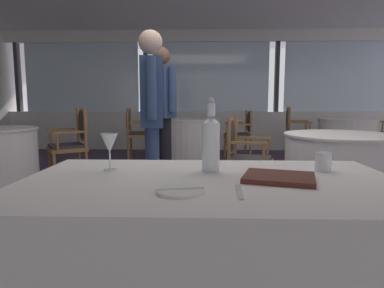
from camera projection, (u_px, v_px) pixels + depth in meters
ground_plane at (222, 213)px, 3.25m from camera, size 14.99×14.99×0.00m
window_wall_far at (211, 103)px, 7.40m from camera, size 9.20×0.14×2.60m
foreground_table at (210, 265)px, 1.44m from camera, size 1.58×0.93×0.76m
side_plate at (180, 191)px, 1.20m from camera, size 0.18×0.18×0.01m
butter_knife at (180, 189)px, 1.20m from camera, size 0.18×0.05×0.00m
dinner_fork at (239, 192)px, 1.20m from camera, size 0.03×0.19×0.00m
water_bottle at (211, 142)px, 1.55m from camera, size 0.08×0.08×0.34m
wine_glass at (109, 144)px, 1.57m from camera, size 0.08×0.08×0.17m
water_tumbler at (323, 161)px, 1.57m from camera, size 0.07×0.07×0.09m
menu_book at (279, 177)px, 1.39m from camera, size 0.34×0.30×0.02m
dining_chair_0_1 at (74, 138)px, 4.56m from camera, size 0.64×0.65×0.99m
background_table_1 at (346, 139)px, 6.26m from camera, size 1.03×1.03×0.76m
dining_chair_1_0 at (294, 128)px, 6.41m from camera, size 0.53×0.59×0.97m
background_table_2 at (339, 171)px, 3.38m from camera, size 1.10×1.10×0.76m
dining_chair_2_1 at (243, 152)px, 3.65m from camera, size 0.57×0.61×0.91m
background_table_3 at (189, 139)px, 6.21m from camera, size 1.13×1.13×0.76m
dining_chair_3_0 at (242, 131)px, 6.25m from camera, size 0.51×0.57×0.91m
dining_chair_3_1 at (136, 129)px, 6.13m from camera, size 0.51×0.57×0.95m
diner_person_0 at (152, 111)px, 3.11m from camera, size 0.25×0.52×1.72m
diner_person_1 at (162, 106)px, 4.36m from camera, size 0.39×0.41×1.77m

